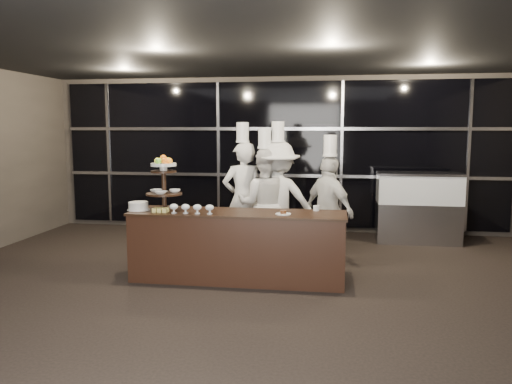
# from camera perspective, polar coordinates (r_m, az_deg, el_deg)

# --- Properties ---
(room) EXTENTS (10.00, 10.00, 10.00)m
(room) POSITION_cam_1_polar(r_m,az_deg,el_deg) (4.87, -3.58, 1.22)
(room) COLOR black
(room) RESTS_ON ground
(window_wall) EXTENTS (8.60, 0.10, 2.80)m
(window_wall) POSITION_cam_1_polar(r_m,az_deg,el_deg) (9.73, 2.64, 4.30)
(window_wall) COLOR black
(window_wall) RESTS_ON ground
(buffet_counter) EXTENTS (2.84, 0.74, 0.92)m
(buffet_counter) POSITION_cam_1_polar(r_m,az_deg,el_deg) (6.65, -2.11, -6.15)
(buffet_counter) COLOR black
(buffet_counter) RESTS_ON ground
(display_stand) EXTENTS (0.48, 0.48, 0.74)m
(display_stand) POSITION_cam_1_polar(r_m,az_deg,el_deg) (6.77, -10.49, 1.47)
(display_stand) COLOR black
(display_stand) RESTS_ON buffet_counter
(compotes) EXTENTS (0.59, 0.11, 0.12)m
(compotes) POSITION_cam_1_polar(r_m,az_deg,el_deg) (6.47, -7.38, -1.75)
(compotes) COLOR silver
(compotes) RESTS_ON buffet_counter
(layer_cake) EXTENTS (0.30, 0.30, 0.11)m
(layer_cake) POSITION_cam_1_polar(r_m,az_deg,el_deg) (6.89, -13.29, -1.57)
(layer_cake) COLOR white
(layer_cake) RESTS_ON buffet_counter
(pastry_squares) EXTENTS (0.20, 0.13, 0.05)m
(pastry_squares) POSITION_cam_1_polar(r_m,az_deg,el_deg) (6.66, -10.86, -2.03)
(pastry_squares) COLOR #DBD16B
(pastry_squares) RESTS_ON buffet_counter
(small_plate) EXTENTS (0.20, 0.20, 0.05)m
(small_plate) POSITION_cam_1_polar(r_m,az_deg,el_deg) (6.38, 3.14, -2.44)
(small_plate) COLOR white
(small_plate) RESTS_ON buffet_counter
(chef_cup) EXTENTS (0.08, 0.08, 0.07)m
(chef_cup) POSITION_cam_1_polar(r_m,az_deg,el_deg) (6.69, 6.89, -1.85)
(chef_cup) COLOR white
(chef_cup) RESTS_ON buffet_counter
(display_case) EXTENTS (1.44, 0.63, 1.24)m
(display_case) POSITION_cam_1_polar(r_m,az_deg,el_deg) (9.25, 18.05, -1.30)
(display_case) COLOR #A5A5AA
(display_case) RESTS_ON ground
(chef_a) EXTENTS (0.78, 0.70, 2.10)m
(chef_a) POSITION_cam_1_polar(r_m,az_deg,el_deg) (7.80, -1.51, -0.70)
(chef_a) COLOR silver
(chef_a) RESTS_ON ground
(chef_b) EXTENTS (0.85, 0.67, 2.02)m
(chef_b) POSITION_cam_1_polar(r_m,az_deg,el_deg) (7.57, 0.97, -1.35)
(chef_b) COLOR white
(chef_b) RESTS_ON ground
(chef_c) EXTENTS (1.24, 0.79, 2.11)m
(chef_c) POSITION_cam_1_polar(r_m,az_deg,el_deg) (7.63, 2.48, -0.98)
(chef_c) COLOR silver
(chef_c) RESTS_ON ground
(chef_d) EXTENTS (0.94, 0.96, 1.92)m
(chef_d) POSITION_cam_1_polar(r_m,az_deg,el_deg) (7.36, 8.34, -2.03)
(chef_d) COLOR silver
(chef_d) RESTS_ON ground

